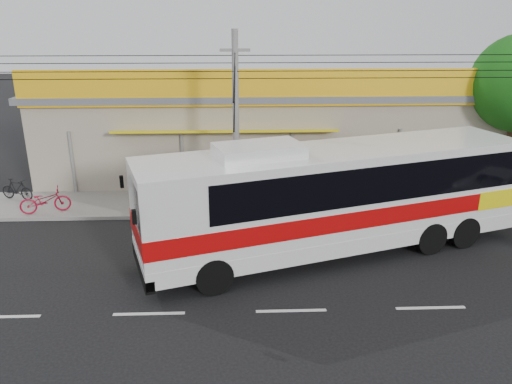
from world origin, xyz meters
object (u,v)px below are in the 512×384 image
at_px(motorbike_red, 45,200).
at_px(motorbike_dark, 17,189).
at_px(coach_bus, 341,192).
at_px(utility_pole, 235,66).

relative_size(motorbike_red, motorbike_dark, 1.24).
bearing_deg(motorbike_dark, motorbike_red, -113.12).
xyz_separation_m(coach_bus, motorbike_dark, (-13.31, 5.32, -1.58)).
height_order(motorbike_dark, utility_pole, utility_pole).
bearing_deg(utility_pole, motorbike_red, 174.38).
bearing_deg(coach_bus, utility_pole, 122.53).
bearing_deg(coach_bus, motorbike_dark, 140.20).
bearing_deg(motorbike_red, motorbike_dark, 32.20).
xyz_separation_m(motorbike_red, utility_pole, (7.93, -0.78, 5.46)).
bearing_deg(motorbike_dark, coach_bus, -93.37).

